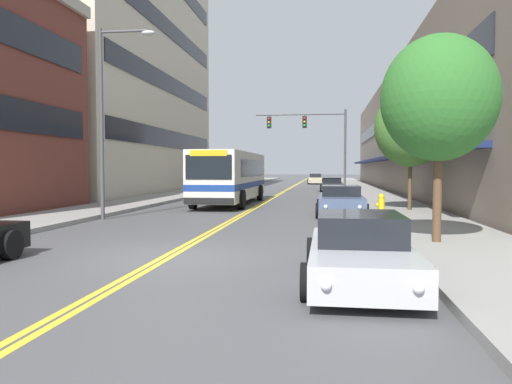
# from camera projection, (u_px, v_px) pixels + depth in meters

# --- Properties ---
(ground_plane) EXTENTS (240.00, 240.00, 0.00)m
(ground_plane) POSITION_uv_depth(u_px,v_px,m) (287.00, 190.00, 48.38)
(ground_plane) COLOR #4C4C4F
(sidewalk_left) EXTENTS (3.48, 106.00, 0.17)m
(sidewalk_left) POSITION_uv_depth(u_px,v_px,m) (214.00, 188.00, 49.38)
(sidewalk_left) COLOR gray
(sidewalk_left) RESTS_ON ground_plane
(sidewalk_right) EXTENTS (3.48, 106.00, 0.17)m
(sidewalk_right) POSITION_uv_depth(u_px,v_px,m) (363.00, 189.00, 47.38)
(sidewalk_right) COLOR gray
(sidewalk_right) RESTS_ON ground_plane
(centre_line) EXTENTS (0.34, 106.00, 0.01)m
(centre_line) POSITION_uv_depth(u_px,v_px,m) (287.00, 190.00, 48.38)
(centre_line) COLOR yellow
(centre_line) RESTS_ON ground_plane
(office_tower_left) EXTENTS (12.08, 27.57, 31.75)m
(office_tower_left) POSITION_uv_depth(u_px,v_px,m) (102.00, 6.00, 42.24)
(office_tower_left) COLOR beige
(office_tower_left) RESTS_ON ground_plane
(storefront_row_right) EXTENTS (9.10, 68.00, 10.62)m
(storefront_row_right) POSITION_uv_depth(u_px,v_px,m) (429.00, 134.00, 46.31)
(storefront_row_right) COLOR gray
(storefront_row_right) RESTS_ON ground_plane
(city_bus) EXTENTS (2.84, 11.56, 2.99)m
(city_bus) POSITION_uv_depth(u_px,v_px,m) (232.00, 175.00, 29.27)
(city_bus) COLOR silver
(city_bus) RESTS_ON ground_plane
(car_champagne_parked_left_near) EXTENTS (2.09, 4.37, 1.34)m
(car_champagne_parked_left_near) POSITION_uv_depth(u_px,v_px,m) (233.00, 185.00, 44.28)
(car_champagne_parked_left_near) COLOR beige
(car_champagne_parked_left_near) RESTS_ON ground_plane
(car_silver_parked_right_foreground) EXTENTS (2.03, 4.74, 1.25)m
(car_silver_parked_right_foreground) POSITION_uv_depth(u_px,v_px,m) (360.00, 251.00, 9.13)
(car_silver_parked_right_foreground) COLOR #B7B7BC
(car_silver_parked_right_foreground) RESTS_ON ground_plane
(car_slate_blue_parked_right_mid) EXTENTS (2.16, 4.79, 1.32)m
(car_slate_blue_parked_right_mid) POSITION_uv_depth(u_px,v_px,m) (341.00, 201.00, 22.02)
(car_slate_blue_parked_right_mid) COLOR #475675
(car_slate_blue_parked_right_mid) RESTS_ON ground_plane
(car_charcoal_parked_right_far) EXTENTS (2.16, 4.44, 1.23)m
(car_charcoal_parked_right_far) POSITION_uv_depth(u_px,v_px,m) (332.00, 185.00, 45.20)
(car_charcoal_parked_right_far) COLOR #232328
(car_charcoal_parked_right_far) RESTS_ON ground_plane
(car_beige_moving_lead) EXTENTS (2.00, 4.88, 1.38)m
(car_beige_moving_lead) POSITION_uv_depth(u_px,v_px,m) (316.00, 179.00, 66.09)
(car_beige_moving_lead) COLOR #BCAD89
(car_beige_moving_lead) RESTS_ON ground_plane
(traffic_signal_mast) EXTENTS (7.16, 0.38, 6.70)m
(traffic_signal_mast) POSITION_uv_depth(u_px,v_px,m) (314.00, 134.00, 39.39)
(traffic_signal_mast) COLOR #47474C
(traffic_signal_mast) RESTS_ON ground_plane
(street_lamp_left_near) EXTENTS (2.36, 0.28, 7.68)m
(street_lamp_left_near) POSITION_uv_depth(u_px,v_px,m) (109.00, 106.00, 20.05)
(street_lamp_left_near) COLOR #47474C
(street_lamp_left_near) RESTS_ON ground_plane
(street_tree_right_near) EXTENTS (2.95, 2.95, 5.34)m
(street_tree_right_near) POSITION_uv_depth(u_px,v_px,m) (439.00, 99.00, 12.80)
(street_tree_right_near) COLOR brown
(street_tree_right_near) RESTS_ON sidewalk_right
(street_tree_right_mid) EXTENTS (3.26, 3.26, 5.56)m
(street_tree_right_mid) POSITION_uv_depth(u_px,v_px,m) (411.00, 128.00, 22.79)
(street_tree_right_mid) COLOR brown
(street_tree_right_mid) RESTS_ON sidewalk_right
(fire_hydrant) EXTENTS (0.36, 0.28, 0.88)m
(fire_hydrant) POSITION_uv_depth(u_px,v_px,m) (381.00, 204.00, 20.32)
(fire_hydrant) COLOR yellow
(fire_hydrant) RESTS_ON sidewalk_right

